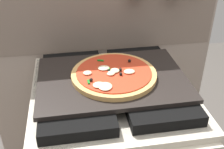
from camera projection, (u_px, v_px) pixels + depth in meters
kitchen_backsplash at (102, 63)px, 1.37m from camera, size 1.10×0.09×1.55m
baking_tray at (112, 79)px, 1.02m from camera, size 0.54×0.38×0.02m
pizza_left at (114, 75)px, 1.01m from camera, size 0.31×0.31×0.03m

